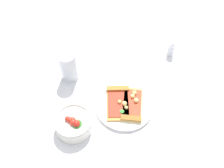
# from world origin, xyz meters

# --- Properties ---
(ground_plane) EXTENTS (2.40, 2.40, 0.00)m
(ground_plane) POSITION_xyz_m (0.00, 0.00, 0.00)
(ground_plane) COLOR silver
(ground_plane) RESTS_ON ground
(plate) EXTENTS (0.22, 0.22, 0.01)m
(plate) POSITION_xyz_m (0.02, -0.06, 0.01)
(plate) COLOR white
(plate) RESTS_ON ground_plane
(pizza_slice_near) EXTENTS (0.08, 0.15, 0.03)m
(pizza_slice_near) POSITION_xyz_m (0.05, -0.06, 0.02)
(pizza_slice_near) COLOR #E5B256
(pizza_slice_near) RESTS_ON plate
(pizza_slice_far) EXTENTS (0.11, 0.16, 0.02)m
(pizza_slice_far) POSITION_xyz_m (-0.00, -0.05, 0.02)
(pizza_slice_far) COLOR gold
(pizza_slice_far) RESTS_ON plate
(salad_bowl) EXTENTS (0.13, 0.13, 0.07)m
(salad_bowl) POSITION_xyz_m (-0.14, -0.17, 0.03)
(salad_bowl) COLOR white
(salad_bowl) RESTS_ON ground_plane
(soda_glass) EXTENTS (0.07, 0.07, 0.13)m
(soda_glass) POSITION_xyz_m (-0.22, 0.05, 0.06)
(soda_glass) COLOR silver
(soda_glass) RESTS_ON ground_plane
(pepper_shaker) EXTENTS (0.03, 0.03, 0.07)m
(pepper_shaker) POSITION_xyz_m (0.20, 0.24, 0.03)
(pepper_shaker) COLOR silver
(pepper_shaker) RESTS_ON ground_plane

